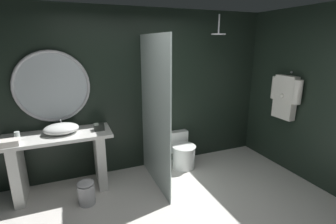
{
  "coord_description": "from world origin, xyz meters",
  "views": [
    {
      "loc": [
        -1.02,
        -1.98,
        2.08
      ],
      "look_at": [
        0.18,
        0.94,
        1.2
      ],
      "focal_mm": 26.61,
      "sensor_mm": 36.0,
      "label": 1
    }
  ],
  "objects_px": {
    "vessel_sink": "(61,129)",
    "round_wall_mirror": "(52,87)",
    "tumbler_cup": "(17,135)",
    "toilet": "(182,151)",
    "rain_shower_head": "(218,33)",
    "folded_hand_towel": "(7,143)",
    "hanging_bathrobe": "(285,95)",
    "waste_bin": "(86,192)",
    "tissue_box": "(99,127)"
  },
  "relations": [
    {
      "from": "vessel_sink",
      "to": "round_wall_mirror",
      "type": "distance_m",
      "value": 0.6
    },
    {
      "from": "tumbler_cup",
      "to": "toilet",
      "type": "distance_m",
      "value": 2.49
    },
    {
      "from": "rain_shower_head",
      "to": "toilet",
      "type": "bearing_deg",
      "value": 167.84
    },
    {
      "from": "toilet",
      "to": "folded_hand_towel",
      "type": "bearing_deg",
      "value": -173.97
    },
    {
      "from": "hanging_bathrobe",
      "to": "waste_bin",
      "type": "bearing_deg",
      "value": 176.83
    },
    {
      "from": "toilet",
      "to": "waste_bin",
      "type": "bearing_deg",
      "value": -162.7
    },
    {
      "from": "round_wall_mirror",
      "to": "toilet",
      "type": "distance_m",
      "value": 2.29
    },
    {
      "from": "tissue_box",
      "to": "toilet",
      "type": "distance_m",
      "value": 1.52
    },
    {
      "from": "round_wall_mirror",
      "to": "vessel_sink",
      "type": "bearing_deg",
      "value": -77.01
    },
    {
      "from": "hanging_bathrobe",
      "to": "folded_hand_towel",
      "type": "xyz_separation_m",
      "value": [
        -3.97,
        0.42,
        -0.36
      ]
    },
    {
      "from": "hanging_bathrobe",
      "to": "waste_bin",
      "type": "distance_m",
      "value": 3.33
    },
    {
      "from": "tissue_box",
      "to": "toilet",
      "type": "xyz_separation_m",
      "value": [
        1.36,
        0.1,
        -0.66
      ]
    },
    {
      "from": "hanging_bathrobe",
      "to": "toilet",
      "type": "bearing_deg",
      "value": 155.52
    },
    {
      "from": "hanging_bathrobe",
      "to": "tissue_box",
      "type": "bearing_deg",
      "value": 168.43
    },
    {
      "from": "round_wall_mirror",
      "to": "waste_bin",
      "type": "distance_m",
      "value": 1.52
    },
    {
      "from": "rain_shower_head",
      "to": "tumbler_cup",
      "type": "bearing_deg",
      "value": 178.23
    },
    {
      "from": "tumbler_cup",
      "to": "tissue_box",
      "type": "bearing_deg",
      "value": -3.85
    },
    {
      "from": "rain_shower_head",
      "to": "hanging_bathrobe",
      "type": "distance_m",
      "value": 1.46
    },
    {
      "from": "vessel_sink",
      "to": "toilet",
      "type": "bearing_deg",
      "value": 1.4
    },
    {
      "from": "tissue_box",
      "to": "waste_bin",
      "type": "xyz_separation_m",
      "value": [
        -0.27,
        -0.41,
        -0.75
      ]
    },
    {
      "from": "tumbler_cup",
      "to": "round_wall_mirror",
      "type": "relative_size",
      "value": 0.09
    },
    {
      "from": "vessel_sink",
      "to": "hanging_bathrobe",
      "type": "distance_m",
      "value": 3.44
    },
    {
      "from": "rain_shower_head",
      "to": "folded_hand_towel",
      "type": "bearing_deg",
      "value": -177.3
    },
    {
      "from": "waste_bin",
      "to": "hanging_bathrobe",
      "type": "bearing_deg",
      "value": -3.17
    },
    {
      "from": "toilet",
      "to": "rain_shower_head",
      "type": "bearing_deg",
      "value": -12.16
    },
    {
      "from": "toilet",
      "to": "round_wall_mirror",
      "type": "bearing_deg",
      "value": 174.0
    },
    {
      "from": "vessel_sink",
      "to": "folded_hand_towel",
      "type": "xyz_separation_m",
      "value": [
        -0.61,
        -0.21,
        -0.03
      ]
    },
    {
      "from": "tissue_box",
      "to": "toilet",
      "type": "height_order",
      "value": "tissue_box"
    },
    {
      "from": "round_wall_mirror",
      "to": "waste_bin",
      "type": "height_order",
      "value": "round_wall_mirror"
    },
    {
      "from": "rain_shower_head",
      "to": "waste_bin",
      "type": "xyz_separation_m",
      "value": [
        -2.18,
        -0.39,
        -2.06
      ]
    },
    {
      "from": "vessel_sink",
      "to": "rain_shower_head",
      "type": "xyz_separation_m",
      "value": [
        2.41,
        -0.07,
        1.29
      ]
    },
    {
      "from": "hanging_bathrobe",
      "to": "vessel_sink",
      "type": "bearing_deg",
      "value": 169.26
    },
    {
      "from": "tumbler_cup",
      "to": "hanging_bathrobe",
      "type": "distance_m",
      "value": 3.97
    },
    {
      "from": "tissue_box",
      "to": "rain_shower_head",
      "type": "bearing_deg",
      "value": -0.65
    },
    {
      "from": "tissue_box",
      "to": "folded_hand_towel",
      "type": "height_order",
      "value": "tissue_box"
    },
    {
      "from": "waste_bin",
      "to": "folded_hand_towel",
      "type": "xyz_separation_m",
      "value": [
        -0.83,
        0.25,
        0.74
      ]
    },
    {
      "from": "tumbler_cup",
      "to": "folded_hand_towel",
      "type": "distance_m",
      "value": 0.24
    },
    {
      "from": "tissue_box",
      "to": "vessel_sink",
      "type": "bearing_deg",
      "value": 174.16
    },
    {
      "from": "tumbler_cup",
      "to": "tissue_box",
      "type": "distance_m",
      "value": 1.04
    },
    {
      "from": "vessel_sink",
      "to": "folded_hand_towel",
      "type": "distance_m",
      "value": 0.64
    },
    {
      "from": "tumbler_cup",
      "to": "rain_shower_head",
      "type": "bearing_deg",
      "value": -1.77
    },
    {
      "from": "toilet",
      "to": "waste_bin",
      "type": "distance_m",
      "value": 1.71
    },
    {
      "from": "folded_hand_towel",
      "to": "rain_shower_head",
      "type": "bearing_deg",
      "value": 2.7
    },
    {
      "from": "vessel_sink",
      "to": "round_wall_mirror",
      "type": "xyz_separation_m",
      "value": [
        -0.06,
        0.25,
        0.54
      ]
    },
    {
      "from": "rain_shower_head",
      "to": "waste_bin",
      "type": "height_order",
      "value": "rain_shower_head"
    },
    {
      "from": "toilet",
      "to": "waste_bin",
      "type": "xyz_separation_m",
      "value": [
        -1.63,
        -0.51,
        -0.09
      ]
    },
    {
      "from": "tumbler_cup",
      "to": "tissue_box",
      "type": "relative_size",
      "value": 0.65
    },
    {
      "from": "toilet",
      "to": "tissue_box",
      "type": "bearing_deg",
      "value": -175.95
    },
    {
      "from": "vessel_sink",
      "to": "tissue_box",
      "type": "distance_m",
      "value": 0.5
    },
    {
      "from": "toilet",
      "to": "waste_bin",
      "type": "relative_size",
      "value": 1.79
    }
  ]
}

